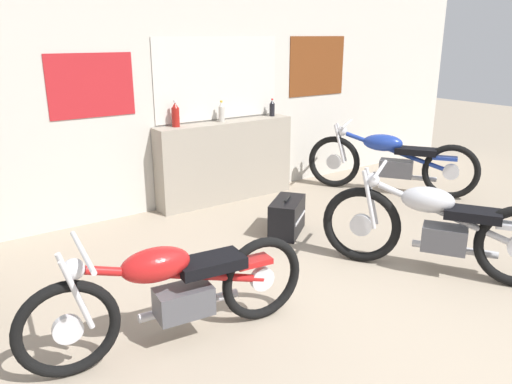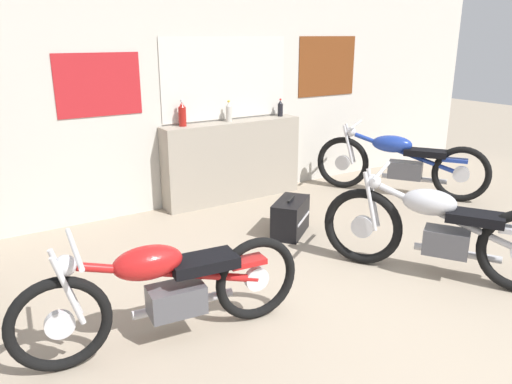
% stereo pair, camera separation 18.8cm
% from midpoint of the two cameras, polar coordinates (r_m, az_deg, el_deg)
% --- Properties ---
extents(ground_plane, '(24.00, 24.00, 0.00)m').
position_cam_midpoint_polar(ground_plane, '(3.60, 21.47, -17.87)').
color(ground_plane, gray).
extents(wall_back, '(10.00, 0.07, 2.80)m').
position_cam_midpoint_polar(wall_back, '(5.98, -7.63, 11.57)').
color(wall_back, beige).
rests_on(wall_back, ground_plane).
extents(sill_counter, '(1.83, 0.28, 1.00)m').
position_cam_midpoint_polar(sill_counter, '(6.25, -1.78, 3.54)').
color(sill_counter, gray).
rests_on(sill_counter, ground_plane).
extents(bottle_leftmost, '(0.09, 0.09, 0.30)m').
position_cam_midpoint_polar(bottle_leftmost, '(5.86, -7.51, 8.77)').
color(bottle_leftmost, maroon).
rests_on(bottle_leftmost, sill_counter).
extents(bottle_left_center, '(0.07, 0.07, 0.26)m').
position_cam_midpoint_polar(bottle_left_center, '(6.15, -2.25, 9.10)').
color(bottle_left_center, '#B7B2A8').
rests_on(bottle_left_center, sill_counter).
extents(bottle_center, '(0.07, 0.07, 0.23)m').
position_cam_midpoint_polar(bottle_center, '(6.56, 3.63, 9.50)').
color(bottle_center, black).
rests_on(bottle_center, sill_counter).
extents(motorcycle_red, '(1.98, 0.64, 0.82)m').
position_cam_midpoint_polar(motorcycle_red, '(3.41, -8.69, -10.77)').
color(motorcycle_red, black).
rests_on(motorcycle_red, ground_plane).
extents(motorcycle_blue, '(1.30, 1.87, 0.90)m').
position_cam_midpoint_polar(motorcycle_blue, '(6.76, 16.92, 3.28)').
color(motorcycle_blue, black).
rests_on(motorcycle_blue, ground_plane).
extents(motorcycle_silver, '(1.14, 1.75, 0.91)m').
position_cam_midpoint_polar(motorcycle_silver, '(4.54, 21.33, -4.11)').
color(motorcycle_silver, black).
rests_on(motorcycle_silver, ground_plane).
extents(hard_case_black, '(0.60, 0.55, 0.39)m').
position_cam_midpoint_polar(hard_case_black, '(5.25, 4.98, -2.88)').
color(hard_case_black, black).
rests_on(hard_case_black, ground_plane).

